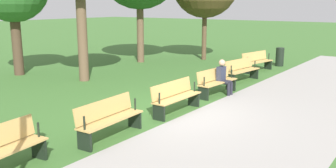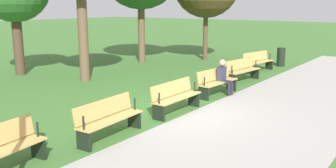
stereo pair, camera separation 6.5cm
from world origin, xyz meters
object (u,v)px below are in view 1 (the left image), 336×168
at_px(bench_1, 241,70).
at_px(person_seated, 223,76).
at_px(bench_4, 109,118).
at_px(bench_2, 216,81).
at_px(bench_3, 175,96).
at_px(bench_0, 257,61).
at_px(trash_bin, 280,57).

bearing_deg(bench_1, person_seated, 17.19).
height_order(bench_4, person_seated, person_seated).
height_order(bench_2, bench_4, same).
bearing_deg(bench_3, bench_2, -178.16).
height_order(bench_3, person_seated, person_seated).
height_order(bench_0, bench_1, same).
bearing_deg(bench_3, bench_1, -176.31).
distance_m(bench_0, trash_bin, 2.12).
xyz_separation_m(bench_0, trash_bin, (-2.09, 0.36, -0.02)).
xyz_separation_m(bench_4, trash_bin, (-12.35, -0.30, -0.02)).
bearing_deg(trash_bin, bench_4, 1.40).
bearing_deg(bench_0, trash_bin, -178.60).
bearing_deg(trash_bin, person_seated, 3.77).
relative_size(bench_1, person_seated, 1.60).
height_order(bench_0, person_seated, person_seated).
xyz_separation_m(bench_1, bench_2, (2.56, 0.25, 0.00)).
bearing_deg(person_seated, bench_2, -33.14).
distance_m(bench_0, person_seated, 4.96).
distance_m(bench_3, person_seated, 2.79).
relative_size(bench_3, bench_4, 0.99).
relative_size(bench_2, bench_4, 1.00).
xyz_separation_m(bench_0, bench_4, (10.25, 0.66, 0.00)).
bearing_deg(bench_1, trash_bin, -171.93).
height_order(bench_0, bench_4, same).
distance_m(bench_2, person_seated, 0.31).
height_order(bench_3, trash_bin, trash_bin).
bearing_deg(bench_1, bench_3, 11.09).
bearing_deg(bench_1, bench_2, 12.93).
relative_size(bench_2, person_seated, 1.58).
distance_m(bench_2, bench_4, 5.15).
distance_m(bench_4, trash_bin, 12.35).
bearing_deg(trash_bin, bench_0, -9.70).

